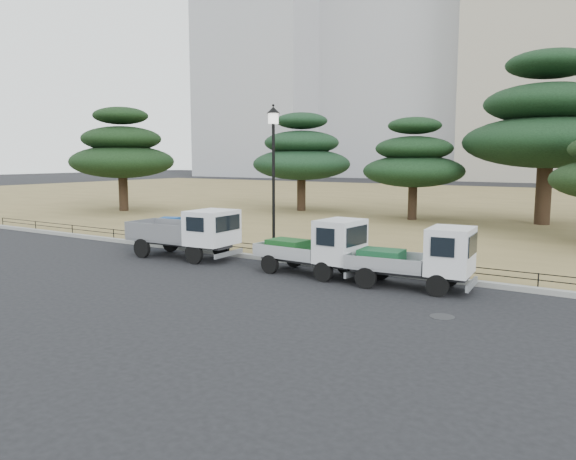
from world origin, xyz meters
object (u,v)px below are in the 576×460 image
Objects in this scene: truck_kei_rear at (419,258)px; truck_kei_front at (317,247)px; tarp_pile at (168,232)px; truck_large at (188,231)px; street_lamp at (273,156)px.

truck_kei_front is at bearing 174.47° from truck_kei_rear.
tarp_pile is (-8.62, 1.93, -0.34)m from truck_kei_front.
truck_kei_front reaches higher than truck_kei_rear.
truck_kei_front is (5.63, -0.01, -0.12)m from truck_large.
street_lamp reaches higher than truck_kei_front.
truck_kei_front is 8.84m from tarp_pile.
street_lamp is 6.71m from tarp_pile.
truck_large reaches higher than truck_kei_front.
truck_large is 4.31m from street_lamp.
street_lamp is 2.75× the size of tarp_pile.
truck_large reaches higher than tarp_pile.
street_lamp is (-2.77, 1.58, 2.93)m from truck_kei_front.
truck_kei_rear is at bearing -3.15° from truck_large.
truck_large is 9.09m from truck_kei_rear.
tarp_pile is (-12.08, 1.95, -0.34)m from truck_kei_rear.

